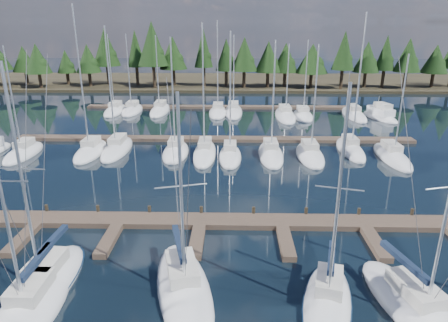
{
  "coord_description": "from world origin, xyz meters",
  "views": [
    {
      "loc": [
        2.41,
        -8.54,
        14.25
      ],
      "look_at": [
        1.67,
        22.0,
        3.55
      ],
      "focal_mm": 32.0,
      "sensor_mm": 36.0,
      "label": 1
    }
  ],
  "objects_px": {
    "main_dock": "(200,225)",
    "front_sailboat_5": "(418,311)",
    "front_sailboat_4": "(327,302)",
    "motor_yacht_right": "(380,116)",
    "front_sailboat_3": "(184,289)",
    "front_sailboat_1": "(46,284)",
    "front_sailboat_2": "(30,309)"
  },
  "relations": [
    {
      "from": "front_sailboat_3",
      "to": "motor_yacht_right",
      "type": "xyz_separation_m",
      "value": [
        25.48,
        42.9,
        0.18
      ]
    },
    {
      "from": "motor_yacht_right",
      "to": "front_sailboat_1",
      "type": "bearing_deg",
      "value": -128.01
    },
    {
      "from": "front_sailboat_1",
      "to": "front_sailboat_3",
      "type": "height_order",
      "value": "front_sailboat_1"
    },
    {
      "from": "front_sailboat_5",
      "to": "front_sailboat_4",
      "type": "bearing_deg",
      "value": 172.76
    },
    {
      "from": "main_dock",
      "to": "front_sailboat_2",
      "type": "relative_size",
      "value": 3.21
    },
    {
      "from": "front_sailboat_5",
      "to": "main_dock",
      "type": "bearing_deg",
      "value": 143.03
    },
    {
      "from": "front_sailboat_3",
      "to": "motor_yacht_right",
      "type": "height_order",
      "value": "front_sailboat_3"
    },
    {
      "from": "front_sailboat_2",
      "to": "motor_yacht_right",
      "type": "height_order",
      "value": "front_sailboat_2"
    },
    {
      "from": "front_sailboat_3",
      "to": "front_sailboat_5",
      "type": "distance_m",
      "value": 12.29
    },
    {
      "from": "front_sailboat_4",
      "to": "main_dock",
      "type": "bearing_deg",
      "value": 131.51
    },
    {
      "from": "main_dock",
      "to": "front_sailboat_3",
      "type": "distance_m",
      "value": 7.46
    },
    {
      "from": "front_sailboat_3",
      "to": "front_sailboat_1",
      "type": "bearing_deg",
      "value": 178.19
    },
    {
      "from": "front_sailboat_1",
      "to": "motor_yacht_right",
      "type": "distance_m",
      "value": 54.13
    },
    {
      "from": "main_dock",
      "to": "front_sailboat_3",
      "type": "relative_size",
      "value": 3.65
    },
    {
      "from": "main_dock",
      "to": "front_sailboat_4",
      "type": "distance_m",
      "value": 11.22
    },
    {
      "from": "front_sailboat_2",
      "to": "front_sailboat_5",
      "type": "xyz_separation_m",
      "value": [
        19.92,
        0.33,
        -0.01
      ]
    },
    {
      "from": "front_sailboat_4",
      "to": "motor_yacht_right",
      "type": "relative_size",
      "value": 1.47
    },
    {
      "from": "front_sailboat_2",
      "to": "front_sailboat_4",
      "type": "height_order",
      "value": "front_sailboat_2"
    },
    {
      "from": "motor_yacht_right",
      "to": "main_dock",
      "type": "bearing_deg",
      "value": -125.42
    },
    {
      "from": "main_dock",
      "to": "front_sailboat_3",
      "type": "xyz_separation_m",
      "value": [
        -0.27,
        -7.45,
        0.07
      ]
    },
    {
      "from": "front_sailboat_3",
      "to": "front_sailboat_5",
      "type": "xyz_separation_m",
      "value": [
        12.19,
        -1.52,
        0.01
      ]
    },
    {
      "from": "front_sailboat_5",
      "to": "motor_yacht_right",
      "type": "xyz_separation_m",
      "value": [
        13.29,
        44.42,
        0.18
      ]
    },
    {
      "from": "main_dock",
      "to": "front_sailboat_5",
      "type": "relative_size",
      "value": 3.29
    },
    {
      "from": "main_dock",
      "to": "front_sailboat_4",
      "type": "height_order",
      "value": "front_sailboat_4"
    },
    {
      "from": "main_dock",
      "to": "front_sailboat_1",
      "type": "height_order",
      "value": "front_sailboat_1"
    },
    {
      "from": "main_dock",
      "to": "front_sailboat_4",
      "type": "relative_size",
      "value": 3.48
    },
    {
      "from": "front_sailboat_5",
      "to": "motor_yacht_right",
      "type": "relative_size",
      "value": 1.56
    },
    {
      "from": "front_sailboat_2",
      "to": "front_sailboat_5",
      "type": "height_order",
      "value": "front_sailboat_2"
    },
    {
      "from": "main_dock",
      "to": "front_sailboat_5",
      "type": "xyz_separation_m",
      "value": [
        11.92,
        -8.97,
        0.08
      ]
    },
    {
      "from": "front_sailboat_2",
      "to": "front_sailboat_5",
      "type": "distance_m",
      "value": 19.92
    },
    {
      "from": "motor_yacht_right",
      "to": "front_sailboat_4",
      "type": "bearing_deg",
      "value": -112.06
    },
    {
      "from": "front_sailboat_1",
      "to": "front_sailboat_4",
      "type": "height_order",
      "value": "front_sailboat_1"
    }
  ]
}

